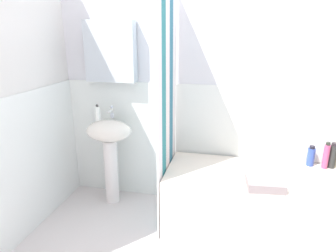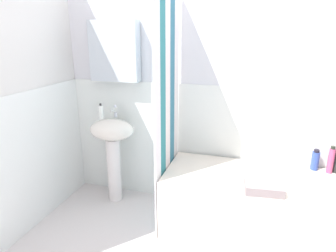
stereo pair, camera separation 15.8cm
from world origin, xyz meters
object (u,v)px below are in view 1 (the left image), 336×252
at_px(soap_dispenser, 98,113).
at_px(conditioner_bottle, 326,156).
at_px(body_wash_bottle, 311,156).
at_px(sink, 110,143).
at_px(bathtub, 261,202).
at_px(lotion_bottle, 333,156).
at_px(towel_folded, 265,183).

distance_m(soap_dispenser, conditioner_bottle, 2.08).
bearing_deg(body_wash_bottle, sink, -175.73).
distance_m(bathtub, body_wash_bottle, 0.61).
relative_size(sink, bathtub, 0.53).
relative_size(lotion_bottle, conditioner_bottle, 0.95).
height_order(lotion_bottle, towel_folded, lotion_bottle).
xyz_separation_m(body_wash_bottle, towel_folded, (-0.42, -0.50, -0.05)).
xyz_separation_m(sink, bathtub, (1.43, -0.14, -0.37)).
distance_m(conditioner_bottle, body_wash_bottle, 0.12).
height_order(sink, lotion_bottle, sink).
relative_size(soap_dispenser, body_wash_bottle, 0.84).
bearing_deg(body_wash_bottle, towel_folded, -130.57).
height_order(soap_dispenser, conditioner_bottle, soap_dispenser).
distance_m(sink, lotion_bottle, 2.02).
height_order(sink, body_wash_bottle, sink).
bearing_deg(soap_dispenser, conditioner_bottle, 2.98).
xyz_separation_m(bathtub, lotion_bottle, (0.58, 0.28, 0.37)).
bearing_deg(soap_dispenser, bathtub, -5.38).
relative_size(soap_dispenser, lotion_bottle, 0.68).
xyz_separation_m(sink, towel_folded, (1.42, -0.36, -0.07)).
height_order(soap_dispenser, towel_folded, soap_dispenser).
bearing_deg(body_wash_bottle, conditioner_bottle, -15.40).
bearing_deg(conditioner_bottle, towel_folded, -139.05).
distance_m(conditioner_bottle, towel_folded, 0.71).
bearing_deg(sink, towel_folded, -14.12).
relative_size(bathtub, towel_folded, 5.97).
height_order(sink, towel_folded, sink).
distance_m(sink, towel_folded, 1.47).
relative_size(bathtub, lotion_bottle, 7.13).
xyz_separation_m(soap_dispenser, bathtub, (1.54, -0.14, -0.67)).
relative_size(body_wash_bottle, towel_folded, 0.68).
bearing_deg(body_wash_bottle, lotion_bottle, -0.64).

